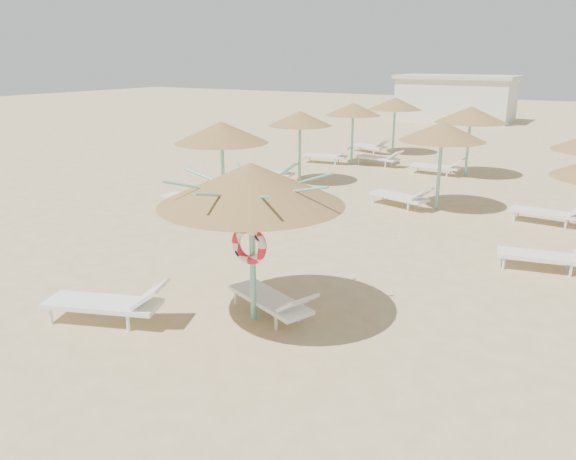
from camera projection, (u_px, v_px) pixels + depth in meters
The scene contains 6 objects.
ground at pixel (255, 320), 10.06m from camera, with size 120.00×120.00×0.00m, color #CDB67D.
main_palapa at pixel (251, 185), 9.35m from camera, with size 3.17×3.17×2.84m.
lounger_main_a at pixel (110, 302), 9.86m from camera, with size 2.28×1.40×0.80m.
lounger_main_b at pixel (274, 300), 10.03m from camera, with size 2.07×1.29×0.72m.
palapa_field at pixel (494, 132), 17.34m from camera, with size 19.94×15.52×2.71m.
service_hut at pixel (456, 98), 41.18m from camera, with size 8.40×4.40×3.25m.
Camera 1 is at (5.22, -7.52, 4.51)m, focal length 35.00 mm.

